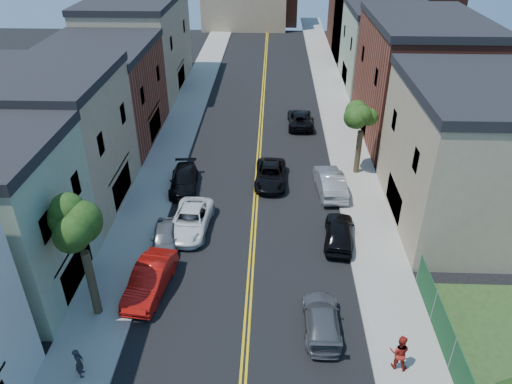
# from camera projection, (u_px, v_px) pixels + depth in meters

# --- Properties ---
(sidewalk_left) EXTENTS (3.20, 100.00, 0.15)m
(sidewalk_left) POSITION_uv_depth(u_px,v_px,m) (182.00, 121.00, 47.75)
(sidewalk_left) COLOR gray
(sidewalk_left) RESTS_ON ground
(sidewalk_right) EXTENTS (3.20, 100.00, 0.15)m
(sidewalk_right) POSITION_uv_depth(u_px,v_px,m) (341.00, 123.00, 47.25)
(sidewalk_right) COLOR gray
(sidewalk_right) RESTS_ON ground
(curb_left) EXTENTS (0.30, 100.00, 0.15)m
(curb_left) POSITION_uv_depth(u_px,v_px,m) (199.00, 121.00, 47.69)
(curb_left) COLOR gray
(curb_left) RESTS_ON ground
(curb_right) EXTENTS (0.30, 100.00, 0.15)m
(curb_right) POSITION_uv_depth(u_px,v_px,m) (323.00, 123.00, 47.31)
(curb_right) COLOR gray
(curb_right) RESTS_ON ground
(bldg_left_tan_near) EXTENTS (9.00, 10.00, 9.00)m
(bldg_left_tan_near) POSITION_uv_depth(u_px,v_px,m) (50.00, 145.00, 32.82)
(bldg_left_tan_near) COLOR #998466
(bldg_left_tan_near) RESTS_ON ground
(bldg_left_brick) EXTENTS (9.00, 12.00, 8.00)m
(bldg_left_brick) POSITION_uv_depth(u_px,v_px,m) (102.00, 96.00, 42.49)
(bldg_left_brick) COLOR brown
(bldg_left_brick) RESTS_ON ground
(bldg_left_tan_far) EXTENTS (9.00, 16.00, 9.50)m
(bldg_left_tan_far) POSITION_uv_depth(u_px,v_px,m) (139.00, 47.00, 54.07)
(bldg_left_tan_far) COLOR #998466
(bldg_left_tan_far) RESTS_ON ground
(bldg_right_tan) EXTENTS (9.00, 12.00, 9.00)m
(bldg_right_tan) POSITION_uv_depth(u_px,v_px,m) (471.00, 159.00, 31.09)
(bldg_right_tan) COLOR #998466
(bldg_right_tan) RESTS_ON ground
(bldg_right_brick) EXTENTS (9.00, 14.00, 10.00)m
(bldg_right_brick) POSITION_uv_depth(u_px,v_px,m) (418.00, 82.00, 42.80)
(bldg_right_brick) COLOR brown
(bldg_right_brick) RESTS_ON ground
(bldg_right_palegrn) EXTENTS (9.00, 12.00, 8.50)m
(bldg_right_palegrn) POSITION_uv_depth(u_px,v_px,m) (386.00, 49.00, 55.17)
(bldg_right_palegrn) COLOR gray
(bldg_right_palegrn) RESTS_ON ground
(fence_right) EXTENTS (0.04, 15.00, 1.90)m
(fence_right) POSITION_uv_depth(u_px,v_px,m) (463.00, 383.00, 20.59)
(fence_right) COLOR #143F1E
(fence_right) RESTS_ON sidewalk_right
(tree_left_mid) EXTENTS (5.20, 5.20, 9.29)m
(tree_left_mid) POSITION_uv_depth(u_px,v_px,m) (75.00, 210.00, 22.15)
(tree_left_mid) COLOR #372C1B
(tree_left_mid) RESTS_ON sidewalk_left
(tree_right_far) EXTENTS (4.40, 4.40, 8.03)m
(tree_right_far) POSITION_uv_depth(u_px,v_px,m) (364.00, 105.00, 35.77)
(tree_right_far) COLOR #372C1B
(tree_right_far) RESTS_ON sidewalk_right
(red_sedan) EXTENTS (2.36, 5.10, 1.62)m
(red_sedan) POSITION_uv_depth(u_px,v_px,m) (150.00, 279.00, 26.64)
(red_sedan) COLOR red
(red_sedan) RESTS_ON ground
(white_pickup) EXTENTS (2.77, 5.39, 1.45)m
(white_pickup) POSITION_uv_depth(u_px,v_px,m) (190.00, 220.00, 31.72)
(white_pickup) COLOR white
(white_pickup) RESTS_ON ground
(grey_car_left) EXTENTS (1.97, 4.02, 1.32)m
(grey_car_left) POSITION_uv_depth(u_px,v_px,m) (165.00, 238.00, 30.18)
(grey_car_left) COLOR slate
(grey_car_left) RESTS_ON ground
(black_car_left) EXTENTS (2.32, 4.97, 1.40)m
(black_car_left) POSITION_uv_depth(u_px,v_px,m) (184.00, 180.00, 36.35)
(black_car_left) COLOR black
(black_car_left) RESTS_ON ground
(grey_car_right) EXTENTS (1.81, 4.44, 1.29)m
(grey_car_right) POSITION_uv_depth(u_px,v_px,m) (322.00, 319.00, 24.32)
(grey_car_right) COLOR #515358
(grey_car_right) RESTS_ON ground
(black_car_right) EXTENTS (2.35, 4.72, 1.55)m
(black_car_right) POSITION_uv_depth(u_px,v_px,m) (339.00, 232.00, 30.54)
(black_car_right) COLOR black
(black_car_right) RESTS_ON ground
(silver_car_right) EXTENTS (2.26, 5.30, 1.70)m
(silver_car_right) POSITION_uv_depth(u_px,v_px,m) (330.00, 182.00, 35.81)
(silver_car_right) COLOR #95979C
(silver_car_right) RESTS_ON ground
(dark_car_right_far) EXTENTS (2.37, 5.06, 1.40)m
(dark_car_right_far) POSITION_uv_depth(u_px,v_px,m) (300.00, 119.00, 46.64)
(dark_car_right_far) COLOR black
(dark_car_right_far) RESTS_ON ground
(black_suv_lane) EXTENTS (2.41, 5.07, 1.40)m
(black_suv_lane) POSITION_uv_depth(u_px,v_px,m) (271.00, 175.00, 37.07)
(black_suv_lane) COLOR black
(black_suv_lane) RESTS_ON ground
(pedestrian_left) EXTENTS (0.51, 0.66, 1.60)m
(pedestrian_left) POSITION_uv_depth(u_px,v_px,m) (79.00, 363.00, 21.66)
(pedestrian_left) COLOR #222228
(pedestrian_left) RESTS_ON sidewalk_left
(pedestrian_right) EXTENTS (1.10, 0.96, 1.91)m
(pedestrian_right) POSITION_uv_depth(u_px,v_px,m) (399.00, 352.00, 21.97)
(pedestrian_right) COLOR maroon
(pedestrian_right) RESTS_ON sidewalk_right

